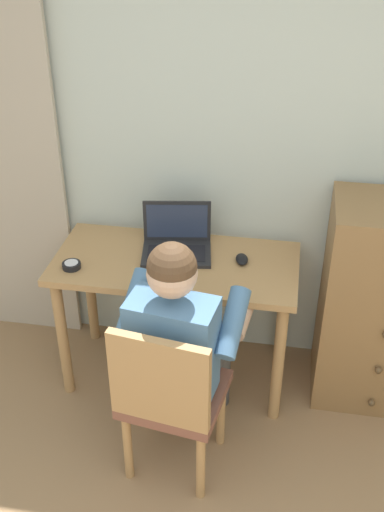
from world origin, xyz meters
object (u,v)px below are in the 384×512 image
object	(u,v)px
desk	(176,280)
desk_clock	(72,265)
laptop	(177,242)
chair	(169,395)
computer_mouse	(242,259)
dresser	(382,305)
person_seated	(182,335)

from	to	relation	value
desk	desk_clock	xyz separation A→B (m)	(-0.48, -0.15, 0.13)
laptop	chair	bearing A→B (deg)	-81.63
desk	chair	distance (m)	0.67
desk	computer_mouse	bearing A→B (deg)	7.82
desk	chair	world-z (taller)	chair
dresser	desk_clock	distance (m)	1.53
laptop	desk_clock	xyz separation A→B (m)	(-0.47, -0.24, -0.04)
computer_mouse	person_seated	bearing A→B (deg)	-122.97
desk	chair	xyz separation A→B (m)	(0.10, -0.64, -0.14)
desk	dresser	size ratio (longest dim) A/B	1.10
person_seated	computer_mouse	bearing A→B (deg)	68.35
dresser	laptop	xyz separation A→B (m)	(-1.03, 0.02, 0.24)
desk	desk_clock	bearing A→B (deg)	-162.82
chair	laptop	size ratio (longest dim) A/B	2.30
computer_mouse	desk_clock	xyz separation A→B (m)	(-0.80, -0.19, -0.00)
dresser	desk_clock	world-z (taller)	dresser
dresser	laptop	world-z (taller)	dresser
dresser	computer_mouse	world-z (taller)	dresser
chair	computer_mouse	distance (m)	0.77
laptop	desk	bearing A→B (deg)	-83.15
chair	desk	bearing A→B (deg)	98.58
computer_mouse	desk_clock	world-z (taller)	computer_mouse
dresser	computer_mouse	size ratio (longest dim) A/B	10.91
dresser	person_seated	size ratio (longest dim) A/B	0.92
dresser	computer_mouse	distance (m)	0.73
desk	laptop	world-z (taller)	laptop
desk	laptop	distance (m)	0.19
chair	laptop	world-z (taller)	laptop
desk	laptop	xyz separation A→B (m)	(-0.01, 0.09, 0.17)
chair	desk_clock	xyz separation A→B (m)	(-0.58, 0.50, 0.27)
dresser	desk_clock	bearing A→B (deg)	-171.63
dresser	laptop	size ratio (longest dim) A/B	2.91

